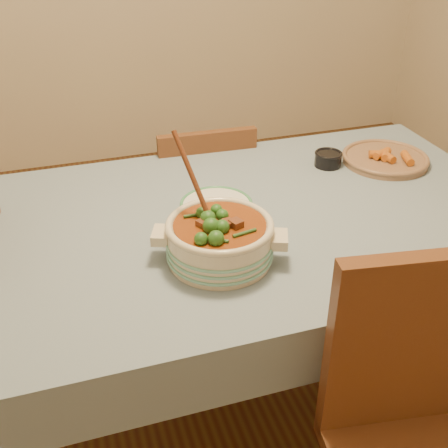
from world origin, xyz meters
name	(u,v)px	position (x,y,z in m)	size (l,w,h in m)	color
floor	(258,381)	(0.00, 0.00, 0.00)	(4.50, 4.50, 0.00)	#462214
dining_table	(264,237)	(0.00, 0.00, 0.66)	(1.68, 1.08, 0.76)	brown
stew_casserole	(220,237)	(-0.21, -0.20, 0.83)	(0.37, 0.37, 0.35)	beige
white_plate	(216,205)	(-0.14, 0.08, 0.77)	(0.24, 0.24, 0.02)	silver
condiment_bowl	(328,158)	(0.35, 0.25, 0.79)	(0.13, 0.13, 0.05)	black
fried_plate	(385,157)	(0.56, 0.21, 0.78)	(0.33, 0.33, 0.05)	#89654C
chair_far	(203,202)	(-0.04, 0.61, 0.47)	(0.41, 0.41, 0.84)	brown
chair_near	(434,440)	(0.12, -0.77, 0.57)	(0.53, 0.53, 1.00)	brown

